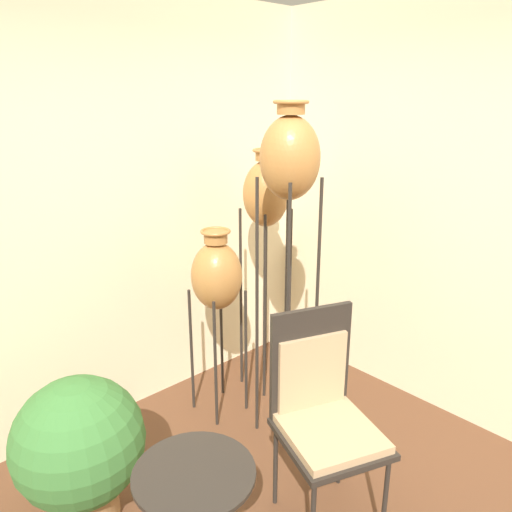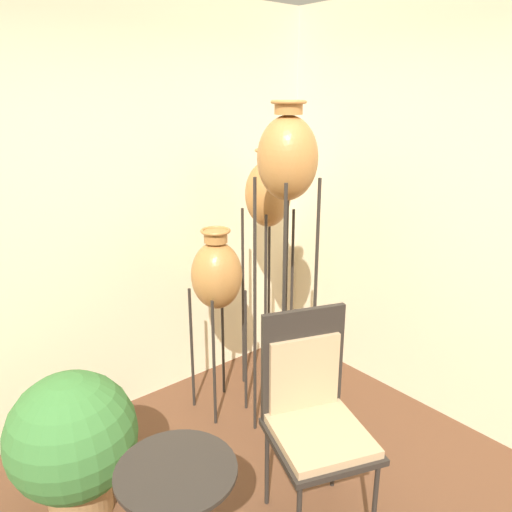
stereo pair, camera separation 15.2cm
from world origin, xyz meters
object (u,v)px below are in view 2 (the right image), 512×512
object	(u,v)px
vase_stand_short	(217,276)
chair	(313,409)
vase_stand_tall	(287,165)
potted_plant	(73,441)
vase_stand_medium	(268,198)
side_table	(178,507)

from	to	relation	value
vase_stand_short	chair	size ratio (longest dim) A/B	1.17
vase_stand_tall	vase_stand_short	xyz separation A→B (m)	(-0.16, 0.47, -0.74)
potted_plant	vase_stand_short	bearing A→B (deg)	14.42
vase_stand_tall	potted_plant	xyz separation A→B (m)	(-1.26, 0.18, -1.28)
vase_stand_tall	vase_stand_short	distance (m)	0.89
vase_stand_medium	chair	distance (m)	1.47
side_table	vase_stand_medium	bearing A→B (deg)	37.20
vase_stand_short	chair	distance (m)	1.11
vase_stand_tall	side_table	world-z (taller)	vase_stand_tall
vase_stand_tall	chair	bearing A→B (deg)	-120.54
vase_stand_tall	vase_stand_medium	bearing A→B (deg)	59.40
vase_stand_short	side_table	distance (m)	1.48
vase_stand_short	potted_plant	bearing A→B (deg)	-165.58
vase_stand_short	side_table	xyz separation A→B (m)	(-0.94, -1.04, -0.47)
vase_stand_short	potted_plant	world-z (taller)	vase_stand_short
potted_plant	vase_stand_tall	bearing A→B (deg)	-8.35
vase_stand_short	vase_stand_medium	bearing A→B (deg)	2.77
vase_stand_medium	chair	bearing A→B (deg)	-120.57
vase_stand_medium	potted_plant	xyz separation A→B (m)	(-1.55, -0.30, -0.98)
vase_stand_tall	vase_stand_short	bearing A→B (deg)	109.23
chair	vase_stand_tall	bearing A→B (deg)	80.33
chair	potted_plant	size ratio (longest dim) A/B	1.38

